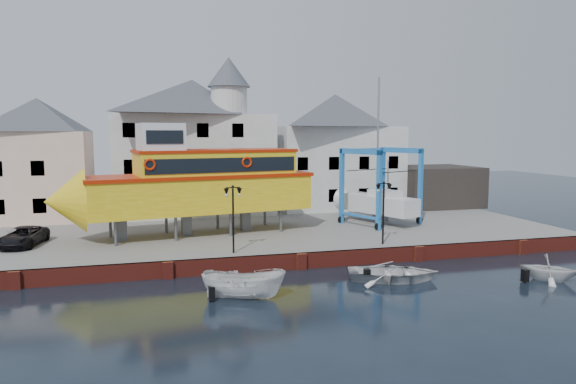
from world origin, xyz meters
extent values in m
plane|color=black|center=(0.00, 0.00, 0.00)|extent=(140.00, 140.00, 0.00)
cube|color=slate|center=(0.00, 11.00, 0.50)|extent=(44.00, 22.00, 1.00)
cube|color=maroon|center=(0.00, 0.12, 0.50)|extent=(44.00, 0.25, 1.00)
cube|color=maroon|center=(-16.00, -0.05, 0.50)|extent=(0.60, 0.36, 1.00)
cube|color=maroon|center=(-8.00, -0.05, 0.50)|extent=(0.60, 0.36, 1.00)
cube|color=maroon|center=(0.00, -0.05, 0.50)|extent=(0.60, 0.36, 1.00)
cube|color=maroon|center=(8.00, -0.05, 0.50)|extent=(0.60, 0.36, 1.00)
cube|color=maroon|center=(16.00, -0.05, 0.50)|extent=(0.60, 0.36, 1.00)
cube|color=beige|center=(-18.00, 18.00, 4.75)|extent=(8.00, 7.00, 7.50)
pyramid|color=#3E414A|center=(-18.00, 18.00, 9.90)|extent=(8.00, 7.00, 2.80)
cube|color=black|center=(-17.50, 14.54, 2.60)|extent=(1.00, 0.08, 1.20)
cube|color=black|center=(-17.50, 14.54, 5.60)|extent=(1.00, 0.08, 1.20)
cube|color=#B8B9B3|center=(-5.00, 18.50, 5.50)|extent=(14.00, 8.00, 9.00)
pyramid|color=#3E414A|center=(-5.00, 18.50, 11.60)|extent=(14.00, 8.00, 3.20)
cube|color=black|center=(-10.50, 14.54, 2.60)|extent=(1.00, 0.08, 1.20)
cube|color=black|center=(-7.50, 14.54, 2.60)|extent=(1.00, 0.08, 1.20)
cube|color=black|center=(-4.50, 14.54, 2.60)|extent=(1.00, 0.08, 1.20)
cube|color=black|center=(-1.50, 14.54, 2.60)|extent=(1.00, 0.08, 1.20)
cube|color=black|center=(-10.50, 14.54, 5.60)|extent=(1.00, 0.08, 1.20)
cube|color=black|center=(-7.50, 14.54, 5.60)|extent=(1.00, 0.08, 1.20)
cube|color=black|center=(-4.50, 14.54, 5.60)|extent=(1.00, 0.08, 1.20)
cube|color=black|center=(-1.50, 14.54, 5.60)|extent=(1.00, 0.08, 1.20)
cube|color=black|center=(-10.50, 14.54, 8.60)|extent=(1.00, 0.08, 1.20)
cube|color=black|center=(-7.50, 14.54, 8.60)|extent=(1.00, 0.08, 1.20)
cube|color=black|center=(-4.50, 14.54, 8.60)|extent=(1.00, 0.08, 1.20)
cube|color=black|center=(-1.50, 14.54, 8.60)|extent=(1.00, 0.08, 1.20)
cylinder|color=#B8B9B3|center=(-2.00, 16.10, 11.20)|extent=(3.20, 3.20, 2.40)
cone|color=#3E414A|center=(-2.00, 16.10, 13.70)|extent=(3.80, 3.80, 2.60)
cube|color=#B8B9B3|center=(9.00, 19.00, 5.00)|extent=(12.00, 8.00, 8.00)
pyramid|color=#3E414A|center=(9.00, 19.00, 10.60)|extent=(12.00, 8.00, 3.20)
cube|color=black|center=(4.50, 15.04, 2.60)|extent=(1.00, 0.08, 1.20)
cube|color=black|center=(7.50, 15.04, 2.60)|extent=(1.00, 0.08, 1.20)
cube|color=black|center=(10.50, 15.04, 2.60)|extent=(1.00, 0.08, 1.20)
cube|color=black|center=(13.50, 15.04, 2.60)|extent=(1.00, 0.08, 1.20)
cube|color=black|center=(4.50, 15.04, 5.60)|extent=(1.00, 0.08, 1.20)
cube|color=black|center=(7.50, 15.04, 5.60)|extent=(1.00, 0.08, 1.20)
cube|color=black|center=(10.50, 15.04, 5.60)|extent=(1.00, 0.08, 1.20)
cube|color=black|center=(13.50, 15.04, 5.60)|extent=(1.00, 0.08, 1.20)
cube|color=black|center=(19.00, 17.00, 3.00)|extent=(8.00, 7.00, 4.00)
cylinder|color=black|center=(-4.00, 1.20, 3.00)|extent=(0.12, 0.12, 4.00)
cube|color=black|center=(-4.00, 1.20, 5.05)|extent=(0.90, 0.06, 0.06)
sphere|color=black|center=(-4.00, 1.20, 5.12)|extent=(0.16, 0.16, 0.16)
cone|color=black|center=(-4.40, 1.20, 4.78)|extent=(0.32, 0.32, 0.45)
sphere|color=silver|center=(-4.40, 1.20, 4.60)|extent=(0.18, 0.18, 0.18)
cone|color=black|center=(-3.60, 1.20, 4.78)|extent=(0.32, 0.32, 0.45)
sphere|color=silver|center=(-3.60, 1.20, 4.60)|extent=(0.18, 0.18, 0.18)
cylinder|color=black|center=(6.00, 1.20, 3.00)|extent=(0.12, 0.12, 4.00)
cube|color=black|center=(6.00, 1.20, 5.05)|extent=(0.90, 0.06, 0.06)
sphere|color=black|center=(6.00, 1.20, 5.12)|extent=(0.16, 0.16, 0.16)
cone|color=black|center=(5.60, 1.20, 4.78)|extent=(0.32, 0.32, 0.45)
sphere|color=silver|center=(5.60, 1.20, 4.60)|extent=(0.18, 0.18, 0.18)
cone|color=black|center=(6.40, 1.20, 4.78)|extent=(0.32, 0.32, 0.45)
sphere|color=silver|center=(6.40, 1.20, 4.60)|extent=(0.18, 0.18, 0.18)
cylinder|color=#59595E|center=(-11.15, 5.13, 1.85)|extent=(0.23, 0.23, 1.69)
cylinder|color=#59595E|center=(-11.71, 8.24, 1.85)|extent=(0.23, 0.23, 1.69)
cylinder|color=#59595E|center=(-7.27, 5.83, 1.85)|extent=(0.23, 0.23, 1.69)
cylinder|color=#59595E|center=(-7.83, 8.93, 1.85)|extent=(0.23, 0.23, 1.69)
cylinder|color=#59595E|center=(-3.38, 6.52, 1.85)|extent=(0.23, 0.23, 1.69)
cylinder|color=#59595E|center=(-3.94, 9.63, 1.85)|extent=(0.23, 0.23, 1.69)
cylinder|color=#59595E|center=(0.50, 7.22, 1.85)|extent=(0.23, 0.23, 1.69)
cylinder|color=#59595E|center=(-0.06, 10.33, 1.85)|extent=(0.23, 0.23, 1.69)
cube|color=#59595E|center=(-10.88, 6.78, 1.85)|extent=(0.77, 0.67, 1.69)
cube|color=#59595E|center=(-6.44, 7.58, 1.85)|extent=(0.77, 0.67, 1.69)
cube|color=#59595E|center=(-2.00, 8.38, 1.85)|extent=(0.77, 0.67, 1.69)
cube|color=gold|center=(-5.33, 7.78, 3.93)|extent=(16.30, 7.01, 2.48)
cone|color=gold|center=(-14.32, 6.16, 3.93)|extent=(3.20, 4.66, 4.29)
cube|color=#AA2005|center=(-5.33, 7.78, 5.29)|extent=(16.66, 7.25, 0.25)
cube|color=gold|center=(-4.22, 7.98, 6.07)|extent=(11.78, 5.77, 1.80)
cube|color=black|center=(-3.87, 6.06, 6.13)|extent=(10.67, 1.97, 1.01)
cube|color=black|center=(-4.56, 9.89, 6.13)|extent=(10.67, 1.97, 1.01)
cube|color=#AA2005|center=(-4.22, 7.98, 7.08)|extent=(12.02, 5.92, 0.20)
cube|color=silver|center=(-8.10, 7.28, 8.00)|extent=(3.40, 3.40, 2.05)
cube|color=black|center=(-7.84, 5.81, 8.09)|extent=(2.43, 0.49, 0.90)
torus|color=#AA2005|center=(-8.86, 5.12, 6.30)|extent=(0.80, 0.29, 0.79)
torus|color=#AA2005|center=(-2.20, 6.31, 6.30)|extent=(0.80, 0.29, 0.79)
cube|color=#1D51AD|center=(7.76, 5.75, 4.05)|extent=(0.40, 0.40, 6.09)
cylinder|color=black|center=(7.76, 5.75, 1.30)|extent=(0.65, 0.44, 0.61)
cube|color=#1D51AD|center=(6.19, 9.48, 4.05)|extent=(0.40, 0.40, 6.09)
cylinder|color=black|center=(6.19, 9.48, 1.30)|extent=(0.65, 0.44, 0.61)
cube|color=#1D51AD|center=(12.29, 7.67, 4.05)|extent=(0.40, 0.40, 6.09)
cylinder|color=black|center=(12.29, 7.67, 1.30)|extent=(0.65, 0.44, 0.61)
cube|color=#1D51AD|center=(10.72, 11.39, 4.05)|extent=(0.40, 0.40, 6.09)
cylinder|color=black|center=(10.72, 11.39, 1.30)|extent=(0.65, 0.44, 0.61)
cube|color=#1D51AD|center=(6.98, 7.61, 6.94)|extent=(1.98, 4.13, 0.43)
cube|color=#1D51AD|center=(6.98, 7.61, 1.87)|extent=(1.89, 4.09, 0.18)
cube|color=#1D51AD|center=(11.50, 9.53, 6.94)|extent=(1.98, 4.13, 0.43)
cube|color=#1D51AD|center=(11.50, 9.53, 1.87)|extent=(1.89, 4.09, 0.18)
cube|color=#1D51AD|center=(8.45, 10.44, 6.94)|extent=(4.93, 2.31, 0.30)
cube|color=silver|center=(9.24, 8.57, 2.57)|extent=(4.39, 6.79, 1.39)
cone|color=silver|center=(7.73, 12.14, 2.57)|extent=(2.39, 2.06, 2.00)
cube|color=#59595E|center=(9.24, 8.57, 1.57)|extent=(0.80, 1.52, 0.61)
cube|color=silver|center=(9.41, 8.17, 3.52)|extent=(2.30, 2.95, 0.52)
cylinder|color=#99999E|center=(9.07, 8.97, 8.05)|extent=(0.21, 0.21, 9.57)
cube|color=black|center=(9.85, 7.13, 5.33)|extent=(4.30, 1.91, 0.05)
cube|color=black|center=(8.63, 10.01, 5.33)|extent=(4.30, 1.91, 0.05)
imported|color=black|center=(-17.03, 6.73, 1.62)|extent=(2.77, 4.73, 1.24)
imported|color=silver|center=(-4.40, -4.66, 0.00)|extent=(4.64, 3.09, 1.68)
imported|color=silver|center=(4.43, -3.56, 0.00)|extent=(6.02, 5.05, 1.07)
imported|color=silver|center=(12.95, -5.91, 0.00)|extent=(4.06, 4.02, 1.62)
camera|label=1|loc=(-8.63, -29.63, 8.30)|focal=32.00mm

